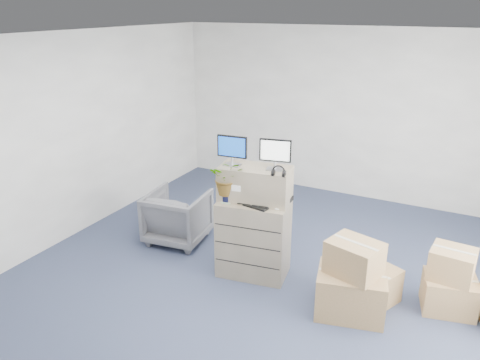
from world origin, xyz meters
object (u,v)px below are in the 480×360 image
water_bottle (260,190)px  filing_cabinet_lower (253,238)px  monitor_right (275,153)px  office_chair (178,214)px  monitor_left (232,149)px  keyboard (253,204)px  potted_plant (227,182)px

water_bottle → filing_cabinet_lower: bearing=-114.8°
monitor_right → office_chair: 1.94m
filing_cabinet_lower → monitor_left: (-0.27, -0.02, 1.09)m
keyboard → water_bottle: 0.21m
keyboard → water_bottle: (-0.00, 0.18, 0.12)m
office_chair → monitor_right: bearing=164.5°
monitor_right → keyboard: monitor_right is taller
filing_cabinet_lower → potted_plant: (-0.28, -0.13, 0.71)m
monitor_right → water_bottle: (-0.19, 0.01, -0.48)m
water_bottle → potted_plant: potted_plant is taller
office_chair → water_bottle: bearing=163.9°
potted_plant → office_chair: bearing=157.8°
monitor_left → office_chair: (-1.03, 0.31, -1.17)m
filing_cabinet_lower → water_bottle: size_ratio=3.73×
monitor_left → office_chair: bearing=156.8°
monitor_right → keyboard: size_ratio=0.86×
water_bottle → office_chair: 1.52m
water_bottle → office_chair: (-1.34, 0.21, -0.69)m
monitor_left → potted_plant: monitor_left is taller
water_bottle → potted_plant: 0.39m
potted_plant → monitor_right: bearing=21.1°
monitor_left → keyboard: bearing=-20.1°
keyboard → filing_cabinet_lower: bearing=121.6°
monitor_left → keyboard: (0.31, -0.08, -0.60)m
filing_cabinet_lower → monitor_right: 1.11m
keyboard → office_chair: keyboard is taller
water_bottle → office_chair: water_bottle is taller
monitor_right → office_chair: size_ratio=0.45×
filing_cabinet_lower → potted_plant: potted_plant is taller
filing_cabinet_lower → monitor_left: 1.12m
monitor_right → office_chair: monitor_right is taller
monitor_right → potted_plant: (-0.50, -0.19, -0.37)m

